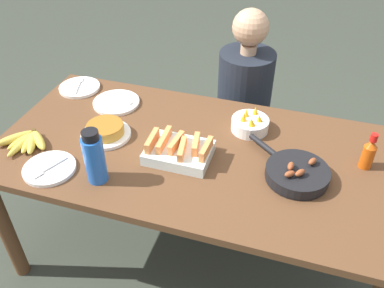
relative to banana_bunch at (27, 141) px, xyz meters
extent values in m
plane|color=#383D33|center=(0.71, 0.18, -0.74)|extent=(14.00, 14.00, 0.00)
cube|color=brown|center=(0.71, 0.18, -0.04)|extent=(1.73, 0.88, 0.03)
cylinder|color=brown|center=(-0.10, -0.20, -0.39)|extent=(0.07, 0.07, 0.68)
cylinder|color=brown|center=(-0.10, 0.57, -0.39)|extent=(0.07, 0.07, 0.68)
cylinder|color=brown|center=(1.52, 0.57, -0.39)|extent=(0.07, 0.07, 0.68)
ellipsoid|color=gold|center=(-0.06, 0.00, 0.00)|extent=(0.15, 0.17, 0.04)
ellipsoid|color=gold|center=(-0.02, 0.00, 0.00)|extent=(0.07, 0.16, 0.03)
ellipsoid|color=gold|center=(-0.01, -0.02, 0.00)|extent=(0.04, 0.19, 0.03)
ellipsoid|color=gold|center=(0.01, 0.00, 0.00)|extent=(0.07, 0.16, 0.03)
ellipsoid|color=gold|center=(0.03, 0.00, 0.00)|extent=(0.11, 0.16, 0.04)
ellipsoid|color=gold|center=(0.05, 0.02, 0.00)|extent=(0.14, 0.13, 0.04)
cylinder|color=#4C3819|center=(0.00, 0.06, 0.00)|extent=(0.02, 0.02, 0.04)
cube|color=silver|center=(0.67, 0.12, 0.01)|extent=(0.27, 0.20, 0.05)
cube|color=#ED8E4C|center=(0.56, 0.10, 0.05)|extent=(0.03, 0.13, 0.05)
cube|color=#ED8E4C|center=(0.60, 0.13, 0.05)|extent=(0.03, 0.16, 0.04)
cube|color=#ED8E4C|center=(0.66, 0.12, 0.05)|extent=(0.04, 0.13, 0.05)
cube|color=#ED8E4C|center=(0.70, 0.09, 0.05)|extent=(0.04, 0.13, 0.04)
cube|color=#ED8E4C|center=(0.74, 0.14, 0.05)|extent=(0.04, 0.12, 0.05)
cube|color=#ED8E4C|center=(0.79, 0.12, 0.05)|extent=(0.03, 0.13, 0.05)
cylinder|color=black|center=(1.17, 0.13, -0.01)|extent=(0.25, 0.25, 0.01)
cylinder|color=black|center=(1.17, 0.13, 0.01)|extent=(0.25, 0.25, 0.04)
cylinder|color=black|center=(1.01, 0.26, 0.02)|extent=(0.14, 0.12, 0.02)
ellipsoid|color=brown|center=(1.18, 0.09, 0.05)|extent=(0.05, 0.06, 0.03)
ellipsoid|color=brown|center=(1.14, 0.07, 0.05)|extent=(0.05, 0.05, 0.03)
ellipsoid|color=brown|center=(1.22, 0.18, 0.05)|extent=(0.05, 0.05, 0.03)
ellipsoid|color=brown|center=(1.14, 0.12, 0.05)|extent=(0.03, 0.05, 0.03)
cylinder|color=white|center=(0.31, 0.16, -0.01)|extent=(0.23, 0.23, 0.02)
cylinder|color=gold|center=(0.31, 0.16, 0.02)|extent=(0.17, 0.17, 0.04)
cylinder|color=#9B601E|center=(0.31, 0.16, 0.04)|extent=(0.16, 0.16, 0.00)
cylinder|color=white|center=(0.23, 0.42, -0.01)|extent=(0.23, 0.23, 0.02)
cylinder|color=silver|center=(0.22, 0.45, 0.00)|extent=(0.11, 0.05, 0.01)
cube|color=silver|center=(0.30, 0.42, 0.00)|extent=(0.05, 0.04, 0.00)
cylinder|color=white|center=(0.19, -0.12, -0.01)|extent=(0.22, 0.22, 0.02)
cylinder|color=silver|center=(0.21, -0.10, 0.00)|extent=(0.05, 0.11, 0.01)
cube|color=silver|center=(0.18, -0.18, 0.00)|extent=(0.04, 0.05, 0.00)
cylinder|color=white|center=(-0.02, 0.50, -0.01)|extent=(0.22, 0.22, 0.02)
cylinder|color=silver|center=(-0.02, 0.47, 0.00)|extent=(0.05, 0.12, 0.01)
cube|color=silver|center=(-0.04, 0.56, 0.00)|extent=(0.04, 0.05, 0.00)
cylinder|color=white|center=(0.92, 0.40, 0.01)|extent=(0.17, 0.17, 0.06)
cone|color=#F4A819|center=(0.96, 0.40, 0.06)|extent=(0.04, 0.04, 0.05)
cone|color=#F4A819|center=(0.93, 0.45, 0.06)|extent=(0.04, 0.04, 0.05)
cone|color=#F4A819|center=(0.90, 0.42, 0.06)|extent=(0.04, 0.04, 0.05)
cone|color=#F4A819|center=(0.89, 0.38, 0.06)|extent=(0.05, 0.05, 0.06)
cone|color=#F4A819|center=(0.93, 0.36, 0.06)|extent=(0.05, 0.04, 0.05)
cylinder|color=blue|center=(0.41, -0.11, 0.08)|extent=(0.08, 0.08, 0.20)
cylinder|color=black|center=(0.41, -0.11, 0.20)|extent=(0.06, 0.06, 0.04)
cylinder|color=#C64C0F|center=(1.43, 0.29, 0.03)|extent=(0.05, 0.05, 0.10)
cone|color=#C64C0F|center=(1.43, 0.29, 0.10)|extent=(0.05, 0.05, 0.03)
cylinder|color=red|center=(1.43, 0.29, 0.13)|extent=(0.03, 0.03, 0.03)
cube|color=black|center=(0.81, 0.87, -0.54)|extent=(0.34, 0.34, 0.39)
cylinder|color=#1E232D|center=(0.81, 0.87, -0.10)|extent=(0.31, 0.31, 0.48)
cylinder|color=tan|center=(0.81, 0.87, 0.16)|extent=(0.09, 0.09, 0.05)
sphere|color=tan|center=(0.81, 0.87, 0.28)|extent=(0.19, 0.19, 0.19)
camera|label=1|loc=(1.12, -1.13, 1.10)|focal=38.00mm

